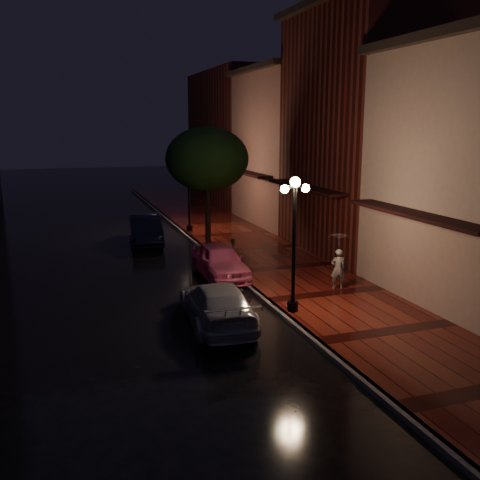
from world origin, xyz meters
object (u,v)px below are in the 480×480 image
object	(u,v)px
streetlamp_near	(294,236)
parking_meter	(233,251)
streetlamp_far	(189,188)
street_tree	(207,161)
pink_car	(220,261)
silver_car	(218,304)
navy_car	(146,229)
woman_with_umbrella	(339,252)

from	to	relation	value
streetlamp_near	parking_meter	xyz separation A→B (m)	(-0.20, 5.52, -1.68)
streetlamp_far	street_tree	distance (m)	3.44
pink_car	silver_car	xyz separation A→B (m)	(-1.57, -4.95, -0.04)
pink_car	navy_car	world-z (taller)	navy_car
streetlamp_near	silver_car	world-z (taller)	streetlamp_near
navy_car	silver_car	distance (m)	12.25
pink_car	streetlamp_near	bearing A→B (deg)	-79.39
street_tree	silver_car	size ratio (longest dim) A/B	1.28
street_tree	streetlamp_near	bearing A→B (deg)	-91.35
pink_car	street_tree	bearing A→B (deg)	78.42
streetlamp_near	navy_car	bearing A→B (deg)	102.65
street_tree	parking_meter	world-z (taller)	street_tree
street_tree	navy_car	size ratio (longest dim) A/B	1.30
streetlamp_near	parking_meter	bearing A→B (deg)	92.07
streetlamp_near	woman_with_umbrella	world-z (taller)	streetlamp_near
streetlamp_far	pink_car	xyz separation A→B (m)	(-0.95, -9.06, -1.91)
streetlamp_near	parking_meter	size ratio (longest dim) A/B	3.40
navy_car	parking_meter	size ratio (longest dim) A/B	3.51
street_tree	pink_car	xyz separation A→B (m)	(-1.21, -6.05, -3.55)
navy_car	streetlamp_near	bearing A→B (deg)	-71.92
street_tree	parking_meter	size ratio (longest dim) A/B	4.58
streetlamp_far	parking_meter	xyz separation A→B (m)	(-0.20, -8.48, -1.68)
silver_car	streetlamp_near	bearing A→B (deg)	-175.07
streetlamp_near	street_tree	xyz separation A→B (m)	(0.26, 10.99, 1.64)
streetlamp_far	silver_car	size ratio (longest dim) A/B	0.95
street_tree	navy_car	bearing A→B (deg)	157.37
silver_car	parking_meter	bearing A→B (deg)	-107.98
streetlamp_near	parking_meter	distance (m)	5.78
streetlamp_far	pink_car	size ratio (longest dim) A/B	1.06
streetlamp_near	silver_car	bearing A→B (deg)	-179.83
streetlamp_far	pink_car	world-z (taller)	streetlamp_far
woman_with_umbrella	parking_meter	size ratio (longest dim) A/B	1.64
pink_car	woman_with_umbrella	xyz separation A→B (m)	(3.50, -3.28, 0.83)
street_tree	parking_meter	bearing A→B (deg)	-94.79
streetlamp_near	woman_with_umbrella	xyz separation A→B (m)	(2.55, 1.66, -1.08)
navy_car	woman_with_umbrella	size ratio (longest dim) A/B	2.14
streetlamp_far	pink_car	bearing A→B (deg)	-95.98
silver_car	streetlamp_far	bearing A→B (deg)	-95.43
woman_with_umbrella	streetlamp_near	bearing A→B (deg)	48.95
streetlamp_far	pink_car	distance (m)	9.31
silver_car	woman_with_umbrella	xyz separation A→B (m)	(5.07, 1.67, 0.87)
streetlamp_far	silver_car	distance (m)	14.36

